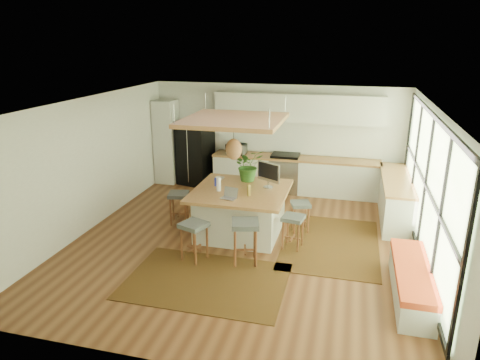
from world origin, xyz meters
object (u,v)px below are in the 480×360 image
(fridge, at_px, (195,151))
(stool_right_front, at_px, (293,231))
(stool_left_side, at_px, (179,208))
(microwave, at_px, (236,148))
(laptop, at_px, (229,193))
(island_plant, at_px, (248,169))
(monitor, at_px, (268,175))
(stool_right_back, at_px, (300,215))
(island, at_px, (241,211))
(stool_near_left, at_px, (194,241))
(stool_near_right, at_px, (245,244))

(fridge, relative_size, stool_right_front, 2.65)
(stool_left_side, height_order, microwave, microwave)
(laptop, distance_m, island_plant, 1.19)
(fridge, distance_m, monitor, 3.55)
(stool_right_back, relative_size, stool_left_side, 0.91)
(stool_right_back, bearing_deg, laptop, -143.09)
(island, distance_m, stool_left_side, 1.41)
(fridge, relative_size, stool_near_left, 2.42)
(stool_near_right, distance_m, stool_right_back, 1.76)
(stool_near_left, distance_m, stool_left_side, 1.70)
(stool_near_right, xyz_separation_m, laptop, (-0.48, 0.64, 0.70))
(stool_right_front, relative_size, microwave, 1.32)
(island, height_order, stool_near_left, island)
(island, bearing_deg, stool_right_back, 18.42)
(fridge, xyz_separation_m, stool_near_left, (1.47, -4.11, -0.57))
(stool_right_back, relative_size, microwave, 1.28)
(stool_near_right, relative_size, monitor, 1.38)
(fridge, bearing_deg, laptop, -46.71)
(microwave, bearing_deg, stool_right_back, -41.81)
(stool_right_back, xyz_separation_m, microwave, (-1.98, 2.35, 0.74))
(fridge, relative_size, stool_right_back, 2.75)
(island, xyz_separation_m, stool_right_front, (1.12, -0.42, -0.11))
(laptop, bearing_deg, stool_right_front, 19.10)
(stool_near_right, height_order, island_plant, island_plant)
(island_plant, bearing_deg, stool_right_front, -42.99)
(microwave, relative_size, island_plant, 0.74)
(stool_near_left, relative_size, laptop, 2.37)
(monitor, xyz_separation_m, microwave, (-1.33, 2.46, -0.10))
(stool_near_left, xyz_separation_m, island_plant, (0.52, 1.94, 0.84))
(island, bearing_deg, stool_left_side, 174.19)
(stool_near_left, relative_size, stool_near_right, 0.91)
(island, relative_size, microwave, 3.76)
(stool_near_right, distance_m, island_plant, 2.03)
(stool_left_side, bearing_deg, laptop, -28.13)
(stool_near_right, distance_m, microwave, 4.18)
(microwave, bearing_deg, stool_right_front, -50.32)
(stool_right_front, height_order, microwave, microwave)
(monitor, relative_size, island_plant, 0.85)
(monitor, bearing_deg, stool_left_side, -146.02)
(fridge, height_order, laptop, fridge)
(microwave, bearing_deg, fridge, -174.64)
(microwave, bearing_deg, island, -65.19)
(stool_left_side, relative_size, island_plant, 1.03)
(island_plant, bearing_deg, stool_left_side, -161.26)
(stool_left_side, height_order, laptop, laptop)
(stool_left_side, distance_m, monitor, 2.08)
(stool_right_back, bearing_deg, monitor, -170.52)
(island, bearing_deg, island_plant, 89.24)
(stool_near_left, height_order, laptop, laptop)
(stool_left_side, distance_m, microwave, 2.76)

